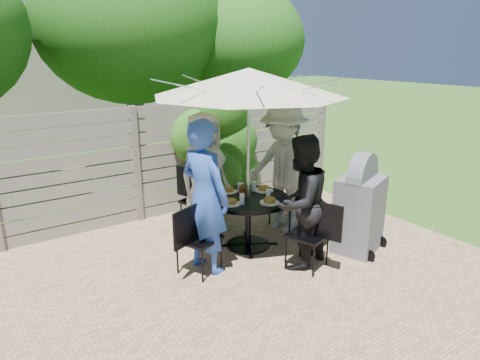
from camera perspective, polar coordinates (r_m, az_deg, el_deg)
backyard_envelope at (r=13.73m, az=-25.32°, el=15.27°), size 60.00×60.00×5.00m
patio_table at (r=5.89m, az=1.08°, el=-4.35°), size 1.39×1.39×0.74m
umbrella at (r=5.50m, az=1.19°, el=12.88°), size 3.11×3.11×2.44m
chair_back at (r=6.58m, az=-5.52°, el=-4.23°), size 0.57×0.72×0.94m
person_back at (r=6.29m, az=-4.80°, el=0.81°), size 1.01×0.80×1.82m
chair_left at (r=5.33m, az=-5.53°, el=-9.61°), size 0.71×0.58×0.92m
person_left at (r=5.15m, az=-4.69°, el=-2.33°), size 0.63×0.80×1.92m
chair_front at (r=5.48m, az=9.06°, el=-8.96°), size 0.57×0.71×0.92m
person_front at (r=5.32m, az=8.09°, el=-3.01°), size 0.97×0.85×1.70m
chair_right at (r=6.71m, az=6.26°, el=-3.95°), size 0.69×0.54×0.90m
person_right at (r=6.38m, az=5.78°, el=1.58°), size 1.03×1.40×1.94m
plate_back at (r=6.02m, az=-1.57°, el=-1.36°), size 0.26×0.26×0.06m
plate_left at (r=5.54m, az=-1.24°, el=-3.01°), size 0.26×0.26×0.06m
plate_front at (r=5.60m, az=3.97°, el=-2.85°), size 0.26×0.26×0.06m
plate_right at (r=6.07m, az=3.22°, el=-1.22°), size 0.26×0.26×0.06m
glass_left at (r=5.54m, az=0.26°, el=-2.54°), size 0.07×0.07×0.14m
glass_front at (r=5.72m, az=3.79°, el=-1.92°), size 0.07×0.07×0.14m
glass_right at (r=6.04m, az=1.87°, el=-0.84°), size 0.07×0.07×0.14m
syrup_jug at (r=5.77m, az=0.34°, el=-1.60°), size 0.09×0.09×0.16m
coffee_cup at (r=6.00m, az=0.06°, el=-1.07°), size 0.08×0.08×0.12m
bbq_grill at (r=5.98m, az=15.65°, el=-3.49°), size 0.82×0.73×1.38m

